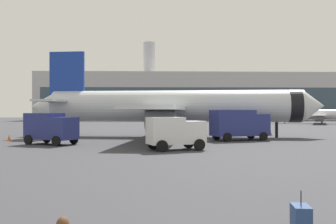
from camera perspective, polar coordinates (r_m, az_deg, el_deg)
The scene contains 11 objects.
airplane_at_gate at distance 45.71m, azimuth 0.73°, elevation 0.83°, with size 35.74×32.36×10.50m.
airplane_taxiing at distance 102.51m, azimuth 21.51°, elevation -0.34°, with size 21.84×20.06×6.75m.
service_truck at distance 36.59m, azimuth -17.25°, elevation -2.18°, with size 5.27×4.26×2.90m.
fuel_truck at distance 40.65m, azimuth 10.64°, elevation -1.72°, with size 6.44×4.07×3.20m.
cargo_van at distance 29.80m, azimuth 1.08°, elevation -2.98°, with size 4.81×3.46×2.60m.
safety_cone_near at distance 48.95m, azimuth 5.19°, elevation -3.08°, with size 0.44×0.44×0.73m.
safety_cone_mid at distance 52.27m, azimuth 11.95°, elevation -2.91°, with size 0.44×0.44×0.68m.
safety_cone_far at distance 43.17m, azimuth -22.82°, elevation -3.56°, with size 0.44×0.44×0.64m.
safety_cone_outer at distance 49.52m, azimuth 15.18°, elevation -3.02°, with size 0.44×0.44×0.78m.
rolling_suitcase at distance 10.08m, azimuth 19.38°, elevation -15.06°, with size 0.49×0.69×1.10m.
terminal_building at distance 142.66m, azimuth 3.07°, elevation 2.27°, with size 109.27×22.49×29.04m.
Camera 1 is at (-0.09, -4.54, 3.02)m, focal length 40.50 mm.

